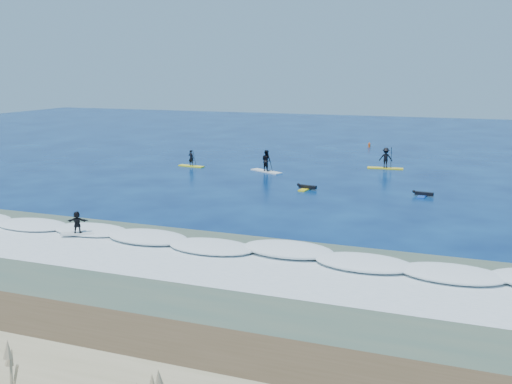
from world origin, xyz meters
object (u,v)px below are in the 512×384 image
(prone_paddler_near, at_px, (307,188))
(prone_paddler_far, at_px, (423,194))
(wave_surfer, at_px, (77,224))
(marker_buoy, at_px, (369,145))
(sup_paddler_center, at_px, (266,162))
(sup_paddler_left, at_px, (191,161))
(sup_paddler_right, at_px, (386,159))

(prone_paddler_near, xyz_separation_m, prone_paddler_far, (8.81, 0.58, -0.01))
(prone_paddler_near, bearing_deg, prone_paddler_far, -77.41)
(prone_paddler_far, relative_size, wave_surfer, 1.05)
(prone_paddler_far, xyz_separation_m, marker_buoy, (-8.12, 25.74, 0.16))
(prone_paddler_far, relative_size, marker_buoy, 2.90)
(sup_paddler_center, xyz_separation_m, wave_surfer, (-3.19, -23.33, -0.11))
(marker_buoy, bearing_deg, sup_paddler_center, -107.23)
(sup_paddler_center, relative_size, prone_paddler_near, 1.59)
(sup_paddler_left, distance_m, sup_paddler_center, 7.83)
(sup_paddler_center, distance_m, marker_buoy, 21.01)
(prone_paddler_near, bearing_deg, wave_surfer, 161.77)
(wave_surfer, relative_size, marker_buoy, 2.76)
(prone_paddler_near, height_order, wave_surfer, wave_surfer)
(prone_paddler_far, bearing_deg, sup_paddler_left, 81.30)
(prone_paddler_near, height_order, prone_paddler_far, prone_paddler_near)
(sup_paddler_left, relative_size, sup_paddler_center, 0.81)
(sup_paddler_left, height_order, prone_paddler_far, sup_paddler_left)
(sup_paddler_left, distance_m, marker_buoy, 24.28)
(prone_paddler_near, relative_size, wave_surfer, 1.11)
(sup_paddler_left, distance_m, sup_paddler_right, 18.65)
(sup_paddler_center, xyz_separation_m, sup_paddler_right, (10.08, 5.50, 0.03))
(wave_surfer, xyz_separation_m, marker_buoy, (9.41, 43.39, -0.47))
(sup_paddler_left, bearing_deg, wave_surfer, -70.83)
(sup_paddler_left, relative_size, sup_paddler_right, 0.81)
(prone_paddler_near, relative_size, marker_buoy, 3.07)
(sup_paddler_center, relative_size, prone_paddler_far, 1.68)
(sup_paddler_right, bearing_deg, sup_paddler_center, -156.22)
(prone_paddler_far, bearing_deg, marker_buoy, 23.81)
(wave_surfer, height_order, marker_buoy, wave_surfer)
(sup_paddler_left, bearing_deg, sup_paddler_right, 24.37)
(sup_paddler_right, height_order, marker_buoy, sup_paddler_right)
(sup_paddler_left, relative_size, prone_paddler_far, 1.36)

